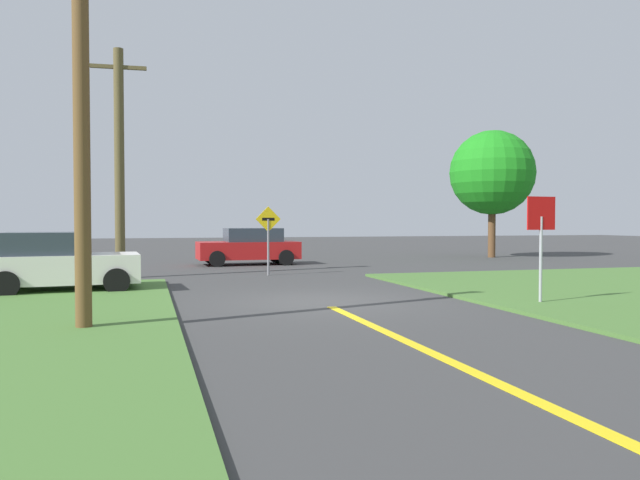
{
  "coord_description": "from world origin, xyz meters",
  "views": [
    {
      "loc": [
        -3.93,
        -13.8,
        1.89
      ],
      "look_at": [
        1.03,
        3.52,
        1.36
      ],
      "focal_mm": 33.98,
      "sensor_mm": 36.0,
      "label": 1
    }
  ],
  "objects_px": {
    "stop_sign": "(541,229)",
    "utility_pole_near": "(81,111)",
    "parked_car_near_building": "(60,262)",
    "car_approaching_junction": "(249,246)",
    "utility_pole_mid": "(119,161)",
    "direction_sign": "(268,233)",
    "oak_tree_left": "(492,173)"
  },
  "relations": [
    {
      "from": "car_approaching_junction",
      "to": "utility_pole_near",
      "type": "relative_size",
      "value": 0.61
    },
    {
      "from": "parked_car_near_building",
      "to": "utility_pole_near",
      "type": "height_order",
      "value": "utility_pole_near"
    },
    {
      "from": "utility_pole_near",
      "to": "parked_car_near_building",
      "type": "bearing_deg",
      "value": 100.56
    },
    {
      "from": "parked_car_near_building",
      "to": "oak_tree_left",
      "type": "bearing_deg",
      "value": 24.64
    },
    {
      "from": "stop_sign",
      "to": "utility_pole_near",
      "type": "distance_m",
      "value": 9.87
    },
    {
      "from": "utility_pole_mid",
      "to": "utility_pole_near",
      "type": "bearing_deg",
      "value": -91.12
    },
    {
      "from": "stop_sign",
      "to": "car_approaching_junction",
      "type": "xyz_separation_m",
      "value": [
        -4.2,
        14.89,
        -0.93
      ]
    },
    {
      "from": "parked_car_near_building",
      "to": "direction_sign",
      "type": "bearing_deg",
      "value": 24.83
    },
    {
      "from": "direction_sign",
      "to": "stop_sign",
      "type": "bearing_deg",
      "value": -64.58
    },
    {
      "from": "parked_car_near_building",
      "to": "oak_tree_left",
      "type": "height_order",
      "value": "oak_tree_left"
    },
    {
      "from": "utility_pole_near",
      "to": "oak_tree_left",
      "type": "xyz_separation_m",
      "value": [
        18.83,
        17.44,
        0.73
      ]
    },
    {
      "from": "stop_sign",
      "to": "parked_car_near_building",
      "type": "distance_m",
      "value": 12.31
    },
    {
      "from": "parked_car_near_building",
      "to": "utility_pole_near",
      "type": "relative_size",
      "value": 0.55
    },
    {
      "from": "stop_sign",
      "to": "direction_sign",
      "type": "height_order",
      "value": "stop_sign"
    },
    {
      "from": "parked_car_near_building",
      "to": "car_approaching_junction",
      "type": "bearing_deg",
      "value": 49.75
    },
    {
      "from": "direction_sign",
      "to": "oak_tree_left",
      "type": "height_order",
      "value": "oak_tree_left"
    },
    {
      "from": "parked_car_near_building",
      "to": "oak_tree_left",
      "type": "relative_size",
      "value": 0.59
    },
    {
      "from": "stop_sign",
      "to": "car_approaching_junction",
      "type": "bearing_deg",
      "value": -78.1
    },
    {
      "from": "stop_sign",
      "to": "car_approaching_junction",
      "type": "relative_size",
      "value": 0.55
    },
    {
      "from": "oak_tree_left",
      "to": "direction_sign",
      "type": "bearing_deg",
      "value": -151.21
    },
    {
      "from": "utility_pole_mid",
      "to": "oak_tree_left",
      "type": "relative_size",
      "value": 1.13
    },
    {
      "from": "oak_tree_left",
      "to": "utility_pole_near",
      "type": "bearing_deg",
      "value": -137.19
    },
    {
      "from": "utility_pole_near",
      "to": "direction_sign",
      "type": "xyz_separation_m",
      "value": [
        5.2,
        9.95,
        -2.27
      ]
    },
    {
      "from": "parked_car_near_building",
      "to": "direction_sign",
      "type": "xyz_separation_m",
      "value": [
        6.39,
        3.55,
        0.72
      ]
    },
    {
      "from": "stop_sign",
      "to": "utility_pole_near",
      "type": "xyz_separation_m",
      "value": [
        -9.63,
        -0.62,
        2.05
      ]
    },
    {
      "from": "car_approaching_junction",
      "to": "utility_pole_mid",
      "type": "xyz_separation_m",
      "value": [
        -5.24,
        -5.32,
        3.12
      ]
    },
    {
      "from": "direction_sign",
      "to": "utility_pole_near",
      "type": "bearing_deg",
      "value": -117.58
    },
    {
      "from": "stop_sign",
      "to": "oak_tree_left",
      "type": "relative_size",
      "value": 0.36
    },
    {
      "from": "stop_sign",
      "to": "parked_car_near_building",
      "type": "bearing_deg",
      "value": -31.93
    },
    {
      "from": "car_approaching_junction",
      "to": "parked_car_near_building",
      "type": "bearing_deg",
      "value": 52.34
    },
    {
      "from": "car_approaching_junction",
      "to": "utility_pole_near",
      "type": "bearing_deg",
      "value": 69.05
    },
    {
      "from": "utility_pole_mid",
      "to": "direction_sign",
      "type": "distance_m",
      "value": 5.55
    }
  ]
}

